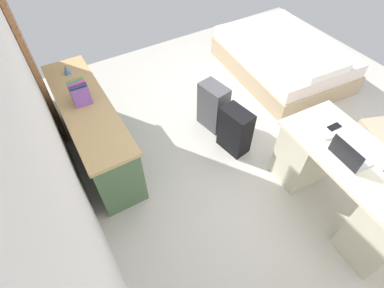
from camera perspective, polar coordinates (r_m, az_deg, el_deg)
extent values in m
plane|color=beige|center=(3.83, 13.37, 1.09)|extent=(5.40, 5.40, 0.00)
cube|color=white|center=(2.17, -27.64, 4.44)|extent=(4.37, 0.10, 2.86)
cube|color=#936038|center=(3.77, -29.17, 15.19)|extent=(0.88, 0.05, 2.04)
cube|color=beige|center=(2.94, 29.66, -2.99)|extent=(1.48, 0.75, 0.04)
cube|color=beige|center=(3.36, 21.49, -1.26)|extent=(0.44, 0.62, 0.72)
cylinder|color=black|center=(4.07, 31.25, -2.59)|extent=(0.52, 0.52, 0.04)
cylinder|color=black|center=(3.95, 32.34, -0.83)|extent=(0.06, 0.06, 0.42)
cube|color=#4C6B47|center=(3.49, -18.36, 2.38)|extent=(1.76, 0.44, 0.72)
cube|color=tan|center=(3.24, -19.97, 7.03)|extent=(1.80, 0.48, 0.04)
cube|color=#415B3C|center=(3.36, -12.06, -2.23)|extent=(0.67, 0.01, 0.25)
cube|color=#415B3C|center=(3.91, -16.52, 5.58)|extent=(0.67, 0.01, 0.25)
cube|color=tan|center=(4.92, 16.69, 14.55)|extent=(2.01, 1.55, 0.28)
cube|color=silver|center=(4.80, 17.34, 16.90)|extent=(1.95, 1.49, 0.20)
cube|color=white|center=(4.34, 23.23, 13.88)|extent=(0.54, 0.72, 0.10)
cube|color=black|center=(3.46, 8.29, 2.58)|extent=(0.39, 0.27, 0.57)
cube|color=#4C4C51|center=(3.70, 4.07, 7.21)|extent=(0.39, 0.28, 0.61)
cube|color=#B7B7BC|center=(2.90, 28.10, -2.19)|extent=(0.32, 0.24, 0.02)
cube|color=black|center=(2.76, 27.46, -1.64)|extent=(0.31, 0.03, 0.19)
ellipsoid|color=white|center=(2.98, 24.74, 1.29)|extent=(0.07, 0.10, 0.03)
cube|color=black|center=(3.11, 25.72, 3.02)|extent=(0.07, 0.14, 0.01)
cube|color=#8B55BE|center=(3.14, -20.38, 8.35)|extent=(0.03, 0.17, 0.20)
cube|color=#353E62|center=(3.17, -20.63, 8.87)|extent=(0.04, 0.17, 0.22)
cube|color=#BE4B96|center=(3.20, -20.85, 9.29)|extent=(0.04, 0.17, 0.23)
cube|color=#26A85A|center=(3.24, -21.04, 9.62)|extent=(0.03, 0.17, 0.22)
cube|color=#8C8F4C|center=(3.27, -21.21, 9.92)|extent=(0.04, 0.17, 0.21)
cone|color=#4C7FBF|center=(3.69, -23.03, 13.05)|extent=(0.08, 0.08, 0.11)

